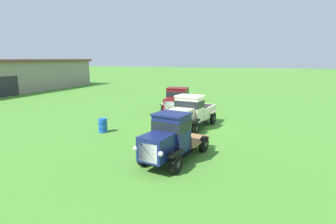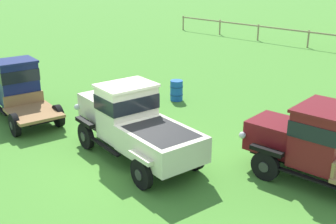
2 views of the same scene
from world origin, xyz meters
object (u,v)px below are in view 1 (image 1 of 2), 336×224
vintage_truck_foreground_near (170,138)px  vintage_truck_second_in_line (191,112)px  oil_drum_beside_row (103,125)px  vintage_truck_midrow_center (177,100)px  farm_shed (11,75)px

vintage_truck_foreground_near → vintage_truck_second_in_line: vintage_truck_second_in_line is taller
vintage_truck_foreground_near → vintage_truck_second_in_line: (5.91, 0.62, -0.02)m
vintage_truck_foreground_near → oil_drum_beside_row: vintage_truck_foreground_near is taller
vintage_truck_second_in_line → vintage_truck_midrow_center: (4.59, 2.45, 0.01)m
vintage_truck_second_in_line → oil_drum_beside_row: 5.67m
farm_shed → vintage_truck_second_in_line: bearing=-110.5°
vintage_truck_second_in_line → oil_drum_beside_row: (-2.76, 4.91, -0.67)m
vintage_truck_midrow_center → vintage_truck_second_in_line: bearing=-151.9°
vintage_truck_foreground_near → vintage_truck_midrow_center: (10.50, 3.06, -0.01)m
vintage_truck_second_in_line → vintage_truck_foreground_near: bearing=-174.0°
vintage_truck_foreground_near → vintage_truck_second_in_line: size_ratio=0.90×
farm_shed → vintage_truck_second_in_line: (-10.64, -28.48, -1.12)m
oil_drum_beside_row → farm_shed: bearing=60.4°
vintage_truck_second_in_line → vintage_truck_midrow_center: size_ratio=1.04×
vintage_truck_foreground_near → oil_drum_beside_row: size_ratio=5.37×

